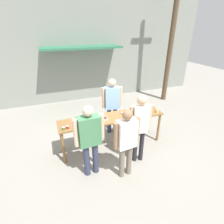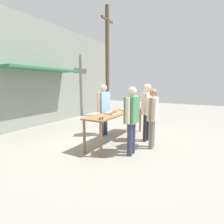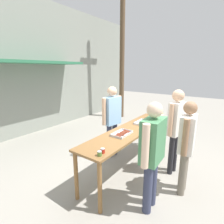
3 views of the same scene
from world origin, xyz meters
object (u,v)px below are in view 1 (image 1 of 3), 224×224
(food_tray_sausages, at_px, (99,119))
(condiment_jar_mustard, at_px, (64,128))
(food_tray_buns, at_px, (131,113))
(condiment_jar_ketchup, at_px, (68,127))
(person_customer_waiting_in_line, at_px, (126,139))
(beer_cup, at_px, (157,111))
(person_customer_holding_hotdog, at_px, (90,136))
(utility_pole, at_px, (173,30))
(person_customer_with_cup, at_px, (140,123))
(person_server_behind_table, at_px, (112,102))

(food_tray_sausages, relative_size, condiment_jar_mustard, 5.90)
(food_tray_buns, height_order, condiment_jar_ketchup, condiment_jar_ketchup)
(food_tray_sausages, relative_size, person_customer_waiting_in_line, 0.26)
(condiment_jar_ketchup, xyz_separation_m, beer_cup, (2.51, -0.01, 0.02))
(food_tray_buns, distance_m, person_customer_holding_hotdog, 1.62)
(food_tray_sausages, height_order, utility_pole, utility_pole)
(food_tray_buns, bearing_deg, person_customer_holding_hotdog, -149.08)
(food_tray_sausages, distance_m, utility_pole, 5.17)
(condiment_jar_ketchup, bearing_deg, beer_cup, -0.33)
(food_tray_buns, bearing_deg, condiment_jar_ketchup, -174.20)
(condiment_jar_ketchup, distance_m, person_customer_with_cup, 1.74)
(food_tray_sausages, relative_size, beer_cup, 3.72)
(person_customer_with_cup, relative_size, utility_pole, 0.31)
(condiment_jar_mustard, height_order, person_server_behind_table, person_server_behind_table)
(food_tray_sausages, height_order, beer_cup, beer_cup)
(beer_cup, height_order, person_customer_holding_hotdog, person_customer_holding_hotdog)
(condiment_jar_ketchup, distance_m, person_customer_holding_hotdog, 0.76)
(food_tray_buns, distance_m, person_customer_waiting_in_line, 1.33)
(utility_pole, bearing_deg, food_tray_buns, -140.09)
(food_tray_buns, xyz_separation_m, person_customer_waiting_in_line, (-0.67, -1.16, 0.05))
(person_customer_holding_hotdog, distance_m, person_customer_with_cup, 1.23)
(person_customer_holding_hotdog, relative_size, person_customer_with_cup, 0.97)
(utility_pole, bearing_deg, condiment_jar_mustard, -150.75)
(condiment_jar_mustard, distance_m, person_server_behind_table, 1.82)
(food_tray_buns, distance_m, beer_cup, 0.77)
(food_tray_buns, xyz_separation_m, person_customer_with_cup, (-0.15, -0.81, 0.15))
(beer_cup, bearing_deg, utility_pole, 50.01)
(condiment_jar_ketchup, xyz_separation_m, person_customer_with_cup, (1.61, -0.63, 0.13))
(food_tray_buns, bearing_deg, condiment_jar_mustard, -173.89)
(food_tray_buns, distance_m, condiment_jar_mustard, 1.87)
(person_customer_waiting_in_line, bearing_deg, person_customer_holding_hotdog, -29.92)
(food_tray_sausages, bearing_deg, condiment_jar_mustard, -168.10)
(beer_cup, distance_m, person_customer_holding_hotdog, 2.23)
(person_server_behind_table, bearing_deg, food_tray_buns, -57.73)
(condiment_jar_mustard, xyz_separation_m, person_customer_holding_hotdog, (0.48, -0.63, 0.06))
(person_customer_with_cup, height_order, utility_pole, utility_pole)
(condiment_jar_mustard, relative_size, beer_cup, 0.63)
(person_server_behind_table, relative_size, utility_pole, 0.31)
(person_server_behind_table, relative_size, person_customer_waiting_in_line, 1.06)
(food_tray_buns, xyz_separation_m, person_customer_holding_hotdog, (-1.38, -0.83, 0.08))
(person_customer_holding_hotdog, bearing_deg, person_server_behind_table, -128.10)
(person_customer_waiting_in_line, distance_m, utility_pole, 5.63)
(person_customer_with_cup, bearing_deg, beer_cup, -135.87)
(condiment_jar_ketchup, relative_size, person_customer_with_cup, 0.04)
(condiment_jar_mustard, distance_m, utility_pole, 6.00)
(condiment_jar_mustard, distance_m, condiment_jar_ketchup, 0.10)
(condiment_jar_ketchup, bearing_deg, person_customer_with_cup, -21.37)
(condiment_jar_mustard, xyz_separation_m, person_server_behind_table, (1.57, 0.90, 0.10))
(condiment_jar_ketchup, height_order, beer_cup, beer_cup)
(food_tray_sausages, height_order, condiment_jar_ketchup, condiment_jar_ketchup)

